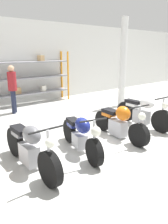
{
  "coord_description": "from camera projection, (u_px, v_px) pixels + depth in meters",
  "views": [
    {
      "loc": [
        -3.61,
        -3.95,
        2.28
      ],
      "look_at": [
        0.0,
        0.4,
        0.7
      ],
      "focal_mm": 35.0,
      "sensor_mm": 36.0,
      "label": 1
    }
  ],
  "objects": [
    {
      "name": "motorcycle_grey",
      "position": [
        30.0,
        148.0,
        4.28
      ],
      "size": [
        0.65,
        2.17,
        1.05
      ],
      "rotation": [
        0.0,
        0.0,
        -1.58
      ],
      "color": "black",
      "rests_on": "ground_plane"
    },
    {
      "name": "back_wall",
      "position": [
        10.0,
        63.0,
        9.2
      ],
      "size": [
        30.0,
        0.08,
        3.6
      ],
      "color": "silver",
      "rests_on": "ground_plane"
    },
    {
      "name": "motorcycle_orange",
      "position": [
        120.0,
        122.0,
        5.86
      ],
      "size": [
        0.68,
        2.01,
        1.02
      ],
      "rotation": [
        0.0,
        0.0,
        -1.67
      ],
      "color": "black",
      "rests_on": "ground_plane"
    },
    {
      "name": "motorcycle_white",
      "position": [
        143.0,
        113.0,
        6.76
      ],
      "size": [
        0.73,
        2.05,
        1.03
      ],
      "rotation": [
        0.0,
        0.0,
        -1.61
      ],
      "color": "black",
      "rests_on": "ground_plane"
    },
    {
      "name": "support_pillar",
      "position": [
        123.0,
        63.0,
        9.0
      ],
      "size": [
        0.28,
        0.28,
        3.6
      ],
      "color": "silver",
      "rests_on": "ground_plane"
    },
    {
      "name": "ground_plane",
      "position": [
        94.0,
        141.0,
        5.76
      ],
      "size": [
        30.0,
        30.0,
        0.0
      ],
      "primitive_type": "plane",
      "color": "silver"
    },
    {
      "name": "motorcycle_blue",
      "position": [
        81.0,
        134.0,
        4.98
      ],
      "size": [
        0.76,
        1.94,
        0.98
      ],
      "rotation": [
        0.0,
        0.0,
        -1.82
      ],
      "color": "black",
      "rests_on": "ground_plane"
    },
    {
      "name": "person_browsing",
      "position": [
        12.0,
        85.0,
        8.08
      ],
      "size": [
        0.45,
        0.45,
        1.79
      ],
      "rotation": [
        0.0,
        0.0,
        2.46
      ],
      "color": "#1E2338",
      "rests_on": "ground_plane"
    },
    {
      "name": "shelving_rack",
      "position": [
        23.0,
        78.0,
        9.31
      ],
      "size": [
        4.5,
        0.63,
        2.27
      ],
      "color": "orange",
      "rests_on": "ground_plane"
    }
  ]
}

